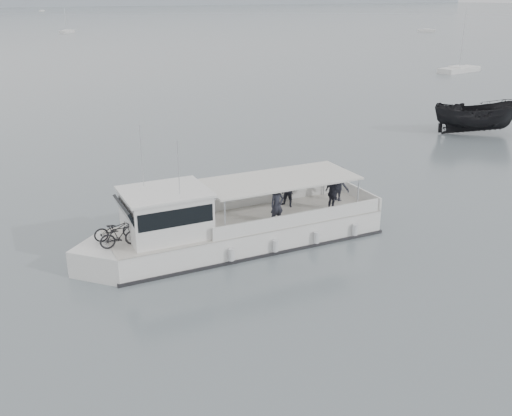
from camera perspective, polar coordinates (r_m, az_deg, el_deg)
ground at (r=24.98m, az=1.25°, el=-4.43°), size 1400.00×1400.00×0.00m
tour_boat at (r=25.01m, az=-3.47°, el=-2.02°), size 14.13×5.32×5.88m
dark_motorboat at (r=49.58m, az=21.20°, el=8.51°), size 7.33×5.98×2.71m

